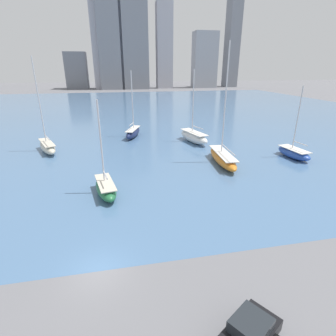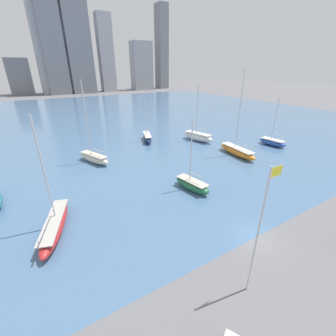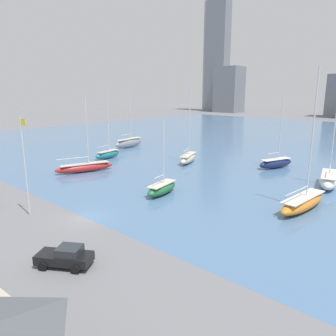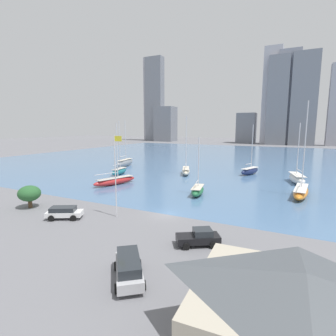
{
  "view_description": "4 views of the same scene",
  "coord_description": "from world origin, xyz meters",
  "px_view_note": "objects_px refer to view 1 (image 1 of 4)",
  "views": [
    {
      "loc": [
        1.85,
        -15.07,
        13.3
      ],
      "look_at": [
        7.54,
        12.9,
        2.26
      ],
      "focal_mm": 28.0,
      "sensor_mm": 36.0,
      "label": 1
    },
    {
      "loc": [
        -17.78,
        -11.41,
        16.73
      ],
      "look_at": [
        -4.62,
        10.62,
        5.18
      ],
      "focal_mm": 24.0,
      "sensor_mm": 36.0,
      "label": 2
    },
    {
      "loc": [
        29.51,
        -19.32,
        13.87
      ],
      "look_at": [
        4.52,
        8.54,
        4.96
      ],
      "focal_mm": 35.0,
      "sensor_mm": 36.0,
      "label": 3
    },
    {
      "loc": [
        15.9,
        -31.3,
        12.13
      ],
      "look_at": [
        -6.78,
        14.29,
        4.07
      ],
      "focal_mm": 28.0,
      "sensor_mm": 36.0,
      "label": 4
    }
  ],
  "objects_px": {
    "sailboat_orange": "(223,157)",
    "sailboat_cream": "(47,146)",
    "sailboat_white": "(194,137)",
    "sailboat_navy": "(133,132)",
    "sailboat_green": "(106,187)",
    "sailboat_blue": "(294,153)"
  },
  "relations": [
    {
      "from": "sailboat_blue",
      "to": "sailboat_white",
      "type": "height_order",
      "value": "sailboat_white"
    },
    {
      "from": "sailboat_green",
      "to": "sailboat_navy",
      "type": "bearing_deg",
      "value": 68.3
    },
    {
      "from": "sailboat_navy",
      "to": "sailboat_white",
      "type": "xyz_separation_m",
      "value": [
        10.88,
        -6.23,
        0.09
      ]
    },
    {
      "from": "sailboat_white",
      "to": "sailboat_navy",
      "type": "bearing_deg",
      "value": 135.63
    },
    {
      "from": "sailboat_green",
      "to": "sailboat_navy",
      "type": "xyz_separation_m",
      "value": [
        4.94,
        25.21,
        0.11
      ]
    },
    {
      "from": "sailboat_green",
      "to": "sailboat_orange",
      "type": "xyz_separation_m",
      "value": [
        16.56,
        6.82,
        0.1
      ]
    },
    {
      "from": "sailboat_orange",
      "to": "sailboat_cream",
      "type": "xyz_separation_m",
      "value": [
        -26.36,
        11.28,
        0.02
      ]
    },
    {
      "from": "sailboat_green",
      "to": "sailboat_blue",
      "type": "height_order",
      "value": "sailboat_blue"
    },
    {
      "from": "sailboat_navy",
      "to": "sailboat_blue",
      "type": "xyz_separation_m",
      "value": [
        23.56,
        -18.04,
        -0.15
      ]
    },
    {
      "from": "sailboat_white",
      "to": "sailboat_blue",
      "type": "bearing_deg",
      "value": -57.58
    },
    {
      "from": "sailboat_navy",
      "to": "sailboat_white",
      "type": "height_order",
      "value": "sailboat_white"
    },
    {
      "from": "sailboat_blue",
      "to": "sailboat_white",
      "type": "relative_size",
      "value": 0.83
    },
    {
      "from": "sailboat_cream",
      "to": "sailboat_white",
      "type": "distance_m",
      "value": 25.64
    },
    {
      "from": "sailboat_orange",
      "to": "sailboat_cream",
      "type": "distance_m",
      "value": 28.67
    },
    {
      "from": "sailboat_cream",
      "to": "sailboat_blue",
      "type": "distance_m",
      "value": 39.83
    },
    {
      "from": "sailboat_orange",
      "to": "sailboat_blue",
      "type": "relative_size",
      "value": 1.53
    },
    {
      "from": "sailboat_blue",
      "to": "sailboat_white",
      "type": "bearing_deg",
      "value": 130.64
    },
    {
      "from": "sailboat_navy",
      "to": "sailboat_white",
      "type": "relative_size",
      "value": 0.98
    },
    {
      "from": "sailboat_orange",
      "to": "sailboat_white",
      "type": "distance_m",
      "value": 12.19
    },
    {
      "from": "sailboat_cream",
      "to": "sailboat_navy",
      "type": "distance_m",
      "value": 16.37
    },
    {
      "from": "sailboat_green",
      "to": "sailboat_navy",
      "type": "relative_size",
      "value": 0.81
    },
    {
      "from": "sailboat_orange",
      "to": "sailboat_blue",
      "type": "height_order",
      "value": "sailboat_orange"
    }
  ]
}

